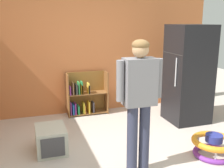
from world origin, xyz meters
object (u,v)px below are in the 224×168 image
Objects in this scene: standing_person at (139,96)px; baby_walker at (213,145)px; pet_carrier at (51,139)px; bookshelf at (85,96)px; refrigerator at (188,74)px.

standing_person is 1.43m from baby_walker.
baby_walker is at bearing -21.68° from pet_carrier.
bookshelf is 2.62m from baby_walker.
baby_walker is (-0.41, -1.32, -0.73)m from refrigerator.
refrigerator is 2.09× the size of bookshelf.
refrigerator is at bearing 40.88° from standing_person.
baby_walker is (1.16, 0.04, -0.83)m from standing_person.
pet_carrier is (-2.14, 0.85, 0.02)m from baby_walker.
pet_carrier is at bearing -119.93° from bookshelf.
bookshelf is 1.41× the size of baby_walker.
refrigerator is 1.08× the size of standing_person.
refrigerator reaches higher than bookshelf.
refrigerator is 1.56m from baby_walker.
standing_person reaches higher than pet_carrier.
standing_person is 1.55m from pet_carrier.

